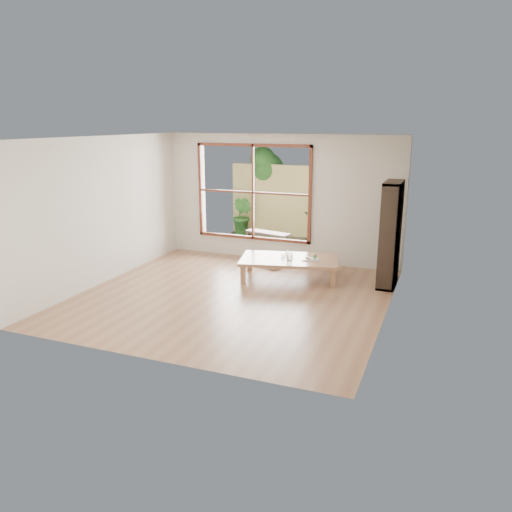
% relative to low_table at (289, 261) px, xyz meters
% --- Properties ---
extents(ground, '(5.00, 5.00, 0.00)m').
position_rel_low_table_xyz_m(ground, '(-0.58, -1.25, -0.34)').
color(ground, '#9C734E').
rests_on(ground, ground).
extents(low_table, '(1.97, 1.39, 0.39)m').
position_rel_low_table_xyz_m(low_table, '(0.00, 0.00, 0.00)').
color(low_table, '#946C48').
rests_on(low_table, ground).
extents(floor_cushion, '(0.72, 0.72, 0.08)m').
position_rel_low_table_xyz_m(floor_cushion, '(-0.58, 0.75, -0.30)').
color(floor_cushion, beige).
rests_on(floor_cushion, ground).
extents(bookshelf, '(0.30, 0.83, 1.85)m').
position_rel_low_table_xyz_m(bookshelf, '(1.75, 0.31, 0.58)').
color(bookshelf, black).
rests_on(bookshelf, ground).
extents(glass_tall, '(0.08, 0.08, 0.16)m').
position_rel_low_table_xyz_m(glass_tall, '(0.04, -0.14, 0.12)').
color(glass_tall, silver).
rests_on(glass_tall, low_table).
extents(glass_mid, '(0.06, 0.06, 0.09)m').
position_rel_low_table_xyz_m(glass_mid, '(0.01, 0.09, 0.09)').
color(glass_mid, silver).
rests_on(glass_mid, low_table).
extents(glass_short, '(0.07, 0.07, 0.09)m').
position_rel_low_table_xyz_m(glass_short, '(-0.10, 0.17, 0.09)').
color(glass_short, silver).
rests_on(glass_short, low_table).
extents(glass_small, '(0.06, 0.06, 0.07)m').
position_rel_low_table_xyz_m(glass_small, '(-0.13, 0.02, 0.08)').
color(glass_small, silver).
rests_on(glass_small, low_table).
extents(food_tray, '(0.35, 0.29, 0.09)m').
position_rel_low_table_xyz_m(food_tray, '(0.40, 0.07, 0.07)').
color(food_tray, white).
rests_on(food_tray, low_table).
extents(deck, '(2.80, 2.00, 0.05)m').
position_rel_low_table_xyz_m(deck, '(-1.18, 2.31, -0.34)').
color(deck, '#3A312A').
rests_on(deck, ground).
extents(garden_bench, '(1.11, 0.55, 0.34)m').
position_rel_low_table_xyz_m(garden_bench, '(-1.19, 2.09, -0.04)').
color(garden_bench, black).
rests_on(garden_bench, deck).
extents(bamboo_fence, '(2.80, 0.06, 1.80)m').
position_rel_low_table_xyz_m(bamboo_fence, '(-1.18, 3.31, 0.56)').
color(bamboo_fence, tan).
rests_on(bamboo_fence, ground).
extents(shrub_right, '(0.89, 0.79, 0.91)m').
position_rel_low_table_xyz_m(shrub_right, '(-0.17, 3.15, 0.14)').
color(shrub_right, '#336224').
rests_on(shrub_right, deck).
extents(shrub_left, '(0.67, 0.62, 0.98)m').
position_rel_low_table_xyz_m(shrub_left, '(-2.21, 3.02, 0.17)').
color(shrub_left, '#336224').
rests_on(shrub_left, deck).
extents(garden_tree, '(1.04, 0.85, 2.22)m').
position_rel_low_table_xyz_m(garden_tree, '(-1.86, 3.61, 1.28)').
color(garden_tree, '#4C3D2D').
rests_on(garden_tree, ground).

